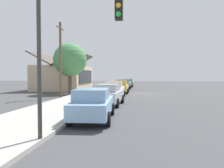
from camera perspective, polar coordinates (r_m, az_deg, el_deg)
ground_plane at (r=28.27m, az=7.67°, el=-2.36°), size 120.00×120.00×0.00m
sidewalk_curb at (r=28.74m, az=-3.57°, el=-2.11°), size 60.00×4.20×0.16m
car_skyblue at (r=11.37m, az=-4.77°, el=-5.01°), size 4.81×2.13×1.59m
car_silver at (r=16.93m, az=-1.04°, el=-2.63°), size 4.52×2.20×1.59m
car_ivory at (r=22.54m, az=0.57°, el=-1.42°), size 4.45×1.99×1.59m
car_mustard at (r=28.11m, az=2.07°, el=-0.70°), size 4.43×2.09×1.59m
car_navy at (r=33.69m, az=2.69°, el=-0.22°), size 4.76×2.11×1.59m
car_seafoam at (r=39.39m, az=3.48°, el=0.13°), size 4.62×2.03×1.59m
car_olive at (r=44.66m, az=4.00°, el=0.37°), size 4.56×2.20×1.59m
storefront_building at (r=35.93m, az=-11.91°, el=1.71°), size 10.52×7.11×5.58m
shade_tree at (r=28.01m, az=-10.50°, el=5.93°), size 4.02×4.02×6.11m
traffic_light_main at (r=7.48m, az=-10.36°, el=11.78°), size 0.37×2.79×5.20m
utility_pole_wooden at (r=23.31m, az=-12.80°, el=6.30°), size 1.80×0.24×7.50m
fire_hydrant_red at (r=39.09m, az=1.32°, el=-0.35°), size 0.22×0.22×0.71m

